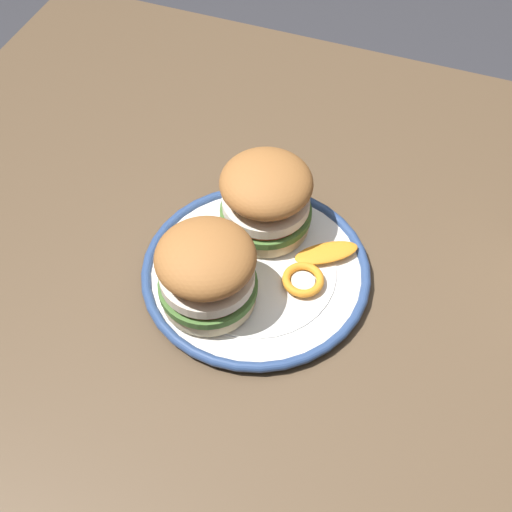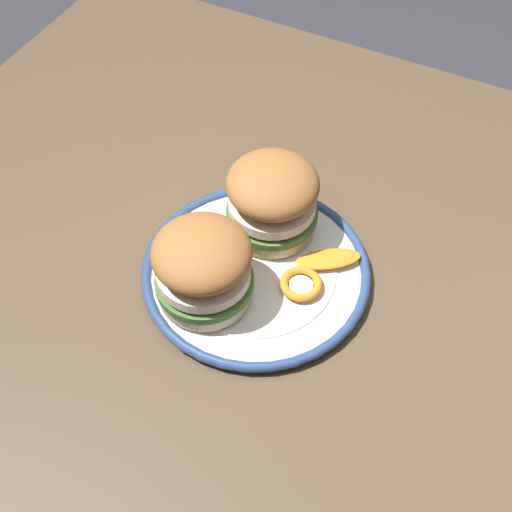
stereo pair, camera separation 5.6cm
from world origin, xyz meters
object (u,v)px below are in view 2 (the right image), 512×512
at_px(dining_table, 307,307).
at_px(dinner_plate, 256,272).
at_px(sandwich_half_left, 203,266).
at_px(sandwich_half_right, 272,198).

relative_size(dining_table, dinner_plate, 4.35).
xyz_separation_m(dining_table, dinner_plate, (0.05, 0.05, 0.11)).
relative_size(dining_table, sandwich_half_left, 9.24).
height_order(dining_table, dinner_plate, dinner_plate).
distance_m(dining_table, sandwich_half_right, 0.18).
height_order(dining_table, sandwich_half_left, sandwich_half_left).
xyz_separation_m(dinner_plate, sandwich_half_right, (0.01, -0.07, 0.06)).
bearing_deg(sandwich_half_left, dinner_plate, -121.54).
distance_m(dinner_plate, sandwich_half_left, 0.09).
bearing_deg(dining_table, sandwich_half_right, -13.34).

